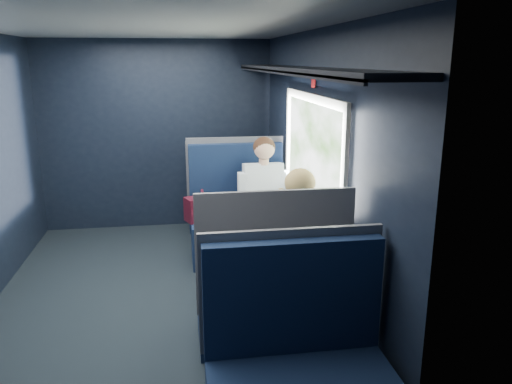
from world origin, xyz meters
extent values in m
cube|color=black|center=(0.00, 0.00, -0.01)|extent=(2.80, 4.20, 0.01)
cube|color=black|center=(1.45, 0.00, 1.15)|extent=(0.10, 4.20, 2.30)
cube|color=black|center=(0.00, 2.15, 1.15)|extent=(2.80, 0.10, 2.30)
cube|color=black|center=(0.00, -2.15, 1.15)|extent=(2.80, 0.10, 2.30)
cube|color=silver|center=(0.00, 0.00, 2.35)|extent=(2.80, 4.20, 0.10)
cube|color=beige|center=(1.38, 0.00, 1.74)|extent=(0.03, 1.84, 0.07)
cube|color=beige|center=(1.38, 0.00, 0.90)|extent=(0.03, 1.84, 0.07)
cube|color=beige|center=(1.38, -0.89, 1.32)|extent=(0.03, 0.07, 0.78)
cube|color=beige|center=(1.38, 0.89, 1.32)|extent=(0.03, 0.07, 0.78)
cube|color=black|center=(1.22, 0.00, 1.98)|extent=(0.36, 4.10, 0.04)
cube|color=black|center=(1.05, 0.00, 1.96)|extent=(0.02, 4.10, 0.03)
cube|color=red|center=(1.38, 0.00, 1.89)|extent=(0.01, 0.10, 0.12)
cylinder|color=#54565E|center=(0.88, 0.00, 0.35)|extent=(0.08, 0.08, 0.70)
cube|color=silver|center=(1.06, 0.00, 0.72)|extent=(0.62, 1.00, 0.04)
cube|color=#0B1733|center=(0.85, 0.78, 0.23)|extent=(1.00, 0.50, 0.45)
cube|color=#0B1733|center=(0.85, 1.08, 0.82)|extent=(1.00, 0.10, 0.75)
cube|color=#54565E|center=(0.85, 1.14, 0.85)|extent=(1.04, 0.03, 0.82)
cube|color=#54565E|center=(0.85, 0.73, 0.55)|extent=(0.06, 0.40, 0.20)
cube|color=#4F1120|center=(0.48, 0.84, 0.57)|extent=(0.39, 0.30, 0.25)
cylinder|color=#4F1120|center=(0.48, 0.84, 0.75)|extent=(0.08, 0.15, 0.03)
cylinder|color=silver|center=(0.80, 0.64, 0.56)|extent=(0.08, 0.08, 0.22)
cylinder|color=#1830B5|center=(0.80, 0.64, 0.69)|extent=(0.04, 0.04, 0.05)
cube|color=#0B1733|center=(0.85, -0.78, 0.23)|extent=(1.00, 0.50, 0.45)
cube|color=#0B1733|center=(0.85, -1.08, 0.82)|extent=(1.00, 0.10, 0.75)
cube|color=#54565E|center=(0.85, -1.14, 0.85)|extent=(1.04, 0.03, 0.82)
cube|color=#54565E|center=(0.85, -0.73, 0.55)|extent=(0.06, 0.40, 0.20)
cube|color=#0B1733|center=(0.85, 1.88, 0.23)|extent=(1.00, 0.40, 0.45)
cube|color=#0B1733|center=(0.85, 1.64, 0.78)|extent=(1.00, 0.10, 0.66)
cube|color=#54565E|center=(0.85, 1.59, 0.80)|extent=(1.04, 0.03, 0.72)
cube|color=#0B1733|center=(0.85, -1.64, 0.78)|extent=(1.00, 0.10, 0.66)
cube|color=#54565E|center=(0.85, -1.59, 0.80)|extent=(1.04, 0.03, 0.72)
cube|color=black|center=(1.10, 0.64, 0.53)|extent=(0.36, 0.44, 0.16)
cube|color=black|center=(1.10, 0.44, 0.23)|extent=(0.32, 0.12, 0.45)
cube|color=silver|center=(1.10, 0.80, 0.78)|extent=(0.40, 0.29, 0.53)
cylinder|color=#D8A88C|center=(1.10, 0.76, 1.06)|extent=(0.10, 0.10, 0.06)
sphere|color=#D8A88C|center=(1.10, 0.74, 1.20)|extent=(0.21, 0.21, 0.21)
sphere|color=#382114|center=(1.10, 0.76, 1.21)|extent=(0.22, 0.22, 0.22)
cube|color=silver|center=(0.88, 0.76, 0.78)|extent=(0.09, 0.12, 0.34)
cube|color=silver|center=(1.32, 0.76, 0.78)|extent=(0.09, 0.12, 0.34)
cube|color=black|center=(1.10, -0.64, 0.53)|extent=(0.36, 0.44, 0.16)
cube|color=black|center=(1.10, -0.44, 0.23)|extent=(0.32, 0.12, 0.45)
cube|color=black|center=(1.10, -0.80, 0.78)|extent=(0.40, 0.29, 0.53)
cylinder|color=#D8A88C|center=(1.10, -0.76, 1.06)|extent=(0.10, 0.10, 0.06)
sphere|color=#D8A88C|center=(1.10, -0.74, 1.20)|extent=(0.21, 0.21, 0.21)
sphere|color=tan|center=(1.10, -0.76, 1.21)|extent=(0.22, 0.22, 0.22)
cube|color=black|center=(0.88, -0.76, 0.78)|extent=(0.09, 0.12, 0.34)
cube|color=black|center=(1.32, -0.76, 0.78)|extent=(0.09, 0.12, 0.34)
cube|color=tan|center=(1.10, -0.86, 0.90)|extent=(0.26, 0.07, 0.36)
cube|color=white|center=(1.01, 0.05, 0.74)|extent=(0.57, 0.75, 0.01)
cube|color=silver|center=(1.31, 0.08, 0.75)|extent=(0.31, 0.38, 0.02)
cube|color=silver|center=(1.43, 0.08, 0.88)|extent=(0.07, 0.34, 0.23)
cube|color=black|center=(1.42, 0.08, 0.88)|extent=(0.05, 0.29, 0.19)
cylinder|color=silver|center=(1.27, 0.28, 0.83)|extent=(0.06, 0.06, 0.18)
cylinder|color=#1830B5|center=(1.27, 0.28, 0.94)|extent=(0.04, 0.04, 0.04)
cylinder|color=white|center=(1.33, 0.44, 0.79)|extent=(0.07, 0.07, 0.09)
camera|label=1|loc=(0.26, -4.11, 2.05)|focal=35.00mm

